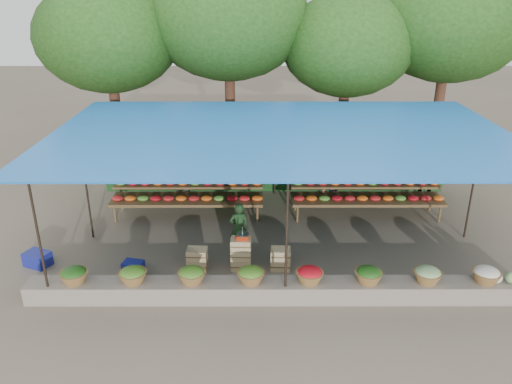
{
  "coord_description": "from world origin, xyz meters",
  "views": [
    {
      "loc": [
        -0.61,
        -11.47,
        6.0
      ],
      "look_at": [
        -0.59,
        0.2,
        1.18
      ],
      "focal_mm": 35.0,
      "sensor_mm": 36.0,
      "label": 1
    }
  ],
  "objects_px": {
    "crate_counter": "(240,257)",
    "blue_crate_back": "(38,259)",
    "blue_crate_front": "(133,267)",
    "weighing_scale": "(243,236)",
    "vendor_seated": "(239,228)"
  },
  "relations": [
    {
      "from": "weighing_scale",
      "to": "blue_crate_back",
      "type": "bearing_deg",
      "value": 178.12
    },
    {
      "from": "crate_counter",
      "to": "blue_crate_back",
      "type": "bearing_deg",
      "value": 178.09
    },
    {
      "from": "weighing_scale",
      "to": "blue_crate_back",
      "type": "relative_size",
      "value": 0.54
    },
    {
      "from": "vendor_seated",
      "to": "blue_crate_back",
      "type": "height_order",
      "value": "vendor_seated"
    },
    {
      "from": "weighing_scale",
      "to": "blue_crate_front",
      "type": "bearing_deg",
      "value": -176.54
    },
    {
      "from": "crate_counter",
      "to": "vendor_seated",
      "type": "relative_size",
      "value": 1.84
    },
    {
      "from": "crate_counter",
      "to": "blue_crate_back",
      "type": "relative_size",
      "value": 4.22
    },
    {
      "from": "crate_counter",
      "to": "blue_crate_back",
      "type": "height_order",
      "value": "crate_counter"
    },
    {
      "from": "blue_crate_front",
      "to": "blue_crate_back",
      "type": "height_order",
      "value": "blue_crate_back"
    },
    {
      "from": "weighing_scale",
      "to": "blue_crate_front",
      "type": "relative_size",
      "value": 0.68
    },
    {
      "from": "weighing_scale",
      "to": "vendor_seated",
      "type": "xyz_separation_m",
      "value": [
        -0.1,
        0.8,
        -0.2
      ]
    },
    {
      "from": "vendor_seated",
      "to": "blue_crate_back",
      "type": "distance_m",
      "value": 4.72
    },
    {
      "from": "blue_crate_front",
      "to": "weighing_scale",
      "type": "bearing_deg",
      "value": 16.79
    },
    {
      "from": "crate_counter",
      "to": "blue_crate_front",
      "type": "xyz_separation_m",
      "value": [
        -2.41,
        -0.15,
        -0.18
      ]
    },
    {
      "from": "vendor_seated",
      "to": "blue_crate_front",
      "type": "relative_size",
      "value": 2.89
    }
  ]
}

